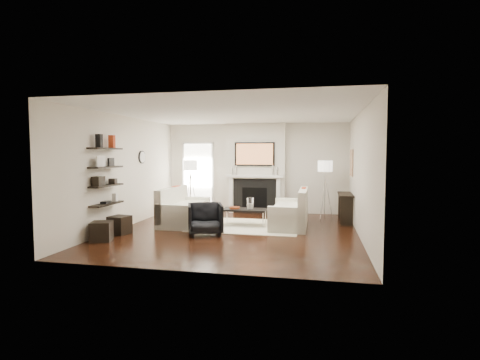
% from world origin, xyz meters
% --- Properties ---
extents(room_envelope, '(6.00, 6.00, 6.00)m').
position_xyz_m(room_envelope, '(0.00, 0.00, 1.35)').
color(room_envelope, black).
rests_on(room_envelope, ground).
extents(chimney_breast, '(1.80, 0.25, 2.70)m').
position_xyz_m(chimney_breast, '(0.00, 2.88, 1.35)').
color(chimney_breast, silver).
rests_on(chimney_breast, floor).
extents(fireplace_surround, '(1.30, 0.02, 1.04)m').
position_xyz_m(fireplace_surround, '(0.00, 2.74, 0.52)').
color(fireplace_surround, black).
rests_on(fireplace_surround, floor).
extents(firebox, '(0.75, 0.02, 0.65)m').
position_xyz_m(firebox, '(0.00, 2.73, 0.45)').
color(firebox, black).
rests_on(firebox, floor).
extents(mantel_pilaster_l, '(0.12, 0.08, 1.10)m').
position_xyz_m(mantel_pilaster_l, '(-0.72, 2.71, 0.55)').
color(mantel_pilaster_l, white).
rests_on(mantel_pilaster_l, floor).
extents(mantel_pilaster_r, '(0.12, 0.08, 1.10)m').
position_xyz_m(mantel_pilaster_r, '(0.72, 2.71, 0.55)').
color(mantel_pilaster_r, white).
rests_on(mantel_pilaster_r, floor).
extents(mantel_shelf, '(1.70, 0.18, 0.07)m').
position_xyz_m(mantel_shelf, '(0.00, 2.69, 1.12)').
color(mantel_shelf, white).
rests_on(mantel_shelf, chimney_breast).
extents(tv_body, '(1.20, 0.06, 0.70)m').
position_xyz_m(tv_body, '(0.00, 2.71, 1.78)').
color(tv_body, black).
rests_on(tv_body, chimney_breast).
extents(tv_screen, '(1.10, 0.00, 0.62)m').
position_xyz_m(tv_screen, '(0.00, 2.68, 1.78)').
color(tv_screen, '#BF723F').
rests_on(tv_screen, tv_body).
extents(candlestick_l_tall, '(0.04, 0.04, 0.30)m').
position_xyz_m(candlestick_l_tall, '(-0.55, 2.70, 1.30)').
color(candlestick_l_tall, silver).
rests_on(candlestick_l_tall, mantel_shelf).
extents(candlestick_l_short, '(0.04, 0.04, 0.24)m').
position_xyz_m(candlestick_l_short, '(-0.68, 2.70, 1.27)').
color(candlestick_l_short, silver).
rests_on(candlestick_l_short, mantel_shelf).
extents(candlestick_r_tall, '(0.04, 0.04, 0.30)m').
position_xyz_m(candlestick_r_tall, '(0.55, 2.70, 1.30)').
color(candlestick_r_tall, silver).
rests_on(candlestick_r_tall, mantel_shelf).
extents(candlestick_r_short, '(0.04, 0.04, 0.24)m').
position_xyz_m(candlestick_r_short, '(0.68, 2.70, 1.27)').
color(candlestick_r_short, silver).
rests_on(candlestick_r_short, mantel_shelf).
extents(hallway_panel, '(0.90, 0.02, 2.10)m').
position_xyz_m(hallway_panel, '(-1.85, 2.98, 1.05)').
color(hallway_panel, white).
rests_on(hallway_panel, floor).
extents(door_trim_l, '(0.06, 0.06, 2.16)m').
position_xyz_m(door_trim_l, '(-2.33, 2.96, 1.05)').
color(door_trim_l, white).
rests_on(door_trim_l, floor).
extents(door_trim_r, '(0.06, 0.06, 2.16)m').
position_xyz_m(door_trim_r, '(-1.37, 2.96, 1.05)').
color(door_trim_r, white).
rests_on(door_trim_r, floor).
extents(door_trim_top, '(1.02, 0.06, 0.06)m').
position_xyz_m(door_trim_top, '(-1.85, 2.96, 2.13)').
color(door_trim_top, white).
rests_on(door_trim_top, wall_back).
extents(rug, '(2.60, 2.00, 0.01)m').
position_xyz_m(rug, '(0.13, 0.70, 0.01)').
color(rug, '#F2E9C6').
rests_on(rug, floor).
extents(loveseat_left_base, '(0.85, 1.80, 0.42)m').
position_xyz_m(loveseat_left_base, '(-1.47, 0.69, 0.21)').
color(loveseat_left_base, white).
rests_on(loveseat_left_base, floor).
extents(loveseat_left_back, '(0.18, 1.80, 0.80)m').
position_xyz_m(loveseat_left_back, '(-1.80, 0.69, 0.53)').
color(loveseat_left_back, white).
rests_on(loveseat_left_back, floor).
extents(loveseat_left_arm_n, '(0.85, 0.18, 0.60)m').
position_xyz_m(loveseat_left_arm_n, '(-1.47, -0.12, 0.30)').
color(loveseat_left_arm_n, white).
rests_on(loveseat_left_arm_n, floor).
extents(loveseat_left_arm_s, '(0.85, 0.18, 0.60)m').
position_xyz_m(loveseat_left_arm_s, '(-1.47, 1.50, 0.30)').
color(loveseat_left_arm_s, white).
rests_on(loveseat_left_arm_s, floor).
extents(loveseat_left_cushion, '(0.63, 1.44, 0.10)m').
position_xyz_m(loveseat_left_cushion, '(-1.42, 0.69, 0.47)').
color(loveseat_left_cushion, white).
rests_on(loveseat_left_cushion, loveseat_left_base).
extents(pillow_left_orange, '(0.10, 0.42, 0.42)m').
position_xyz_m(pillow_left_orange, '(-1.80, 0.99, 0.73)').
color(pillow_left_orange, '#AE3415').
rests_on(pillow_left_orange, loveseat_left_cushion).
extents(pillow_left_charcoal, '(0.10, 0.40, 0.40)m').
position_xyz_m(pillow_left_charcoal, '(-1.80, 0.39, 0.72)').
color(pillow_left_charcoal, black).
rests_on(pillow_left_charcoal, loveseat_left_cushion).
extents(loveseat_right_base, '(0.85, 1.80, 0.42)m').
position_xyz_m(loveseat_right_base, '(1.18, 0.87, 0.21)').
color(loveseat_right_base, white).
rests_on(loveseat_right_base, floor).
extents(loveseat_right_back, '(0.18, 1.80, 0.80)m').
position_xyz_m(loveseat_right_back, '(1.52, 0.87, 0.53)').
color(loveseat_right_back, white).
rests_on(loveseat_right_back, floor).
extents(loveseat_right_arm_n, '(0.85, 0.18, 0.60)m').
position_xyz_m(loveseat_right_arm_n, '(1.18, 0.06, 0.30)').
color(loveseat_right_arm_n, white).
rests_on(loveseat_right_arm_n, floor).
extents(loveseat_right_arm_s, '(0.85, 0.18, 0.60)m').
position_xyz_m(loveseat_right_arm_s, '(1.18, 1.68, 0.30)').
color(loveseat_right_arm_s, white).
rests_on(loveseat_right_arm_s, floor).
extents(loveseat_right_cushion, '(0.63, 1.44, 0.10)m').
position_xyz_m(loveseat_right_cushion, '(1.13, 0.87, 0.47)').
color(loveseat_right_cushion, white).
rests_on(loveseat_right_cushion, loveseat_right_base).
extents(pillow_right_orange, '(0.10, 0.42, 0.42)m').
position_xyz_m(pillow_right_orange, '(1.52, 1.17, 0.73)').
color(pillow_right_orange, '#AE3415').
rests_on(pillow_right_orange, loveseat_right_cushion).
extents(pillow_right_charcoal, '(0.10, 0.40, 0.40)m').
position_xyz_m(pillow_right_charcoal, '(1.52, 0.57, 0.72)').
color(pillow_right_charcoal, black).
rests_on(pillow_right_charcoal, loveseat_right_cushion).
extents(coffee_table, '(1.10, 0.55, 0.04)m').
position_xyz_m(coffee_table, '(0.08, 0.75, 0.40)').
color(coffee_table, black).
rests_on(coffee_table, floor).
extents(coffee_leg_nw, '(0.02, 0.02, 0.38)m').
position_xyz_m(coffee_leg_nw, '(-0.42, 0.53, 0.19)').
color(coffee_leg_nw, silver).
rests_on(coffee_leg_nw, floor).
extents(coffee_leg_ne, '(0.02, 0.02, 0.38)m').
position_xyz_m(coffee_leg_ne, '(0.58, 0.53, 0.19)').
color(coffee_leg_ne, silver).
rests_on(coffee_leg_ne, floor).
extents(coffee_leg_sw, '(0.02, 0.02, 0.38)m').
position_xyz_m(coffee_leg_sw, '(-0.42, 0.97, 0.19)').
color(coffee_leg_sw, silver).
rests_on(coffee_leg_sw, floor).
extents(coffee_leg_se, '(0.02, 0.02, 0.38)m').
position_xyz_m(coffee_leg_se, '(0.58, 0.97, 0.19)').
color(coffee_leg_se, silver).
rests_on(coffee_leg_se, floor).
extents(hurricane_glass, '(0.17, 0.17, 0.29)m').
position_xyz_m(hurricane_glass, '(0.23, 0.75, 0.56)').
color(hurricane_glass, white).
rests_on(hurricane_glass, coffee_table).
extents(hurricane_candle, '(0.09, 0.09, 0.14)m').
position_xyz_m(hurricane_candle, '(0.23, 0.75, 0.50)').
color(hurricane_candle, white).
rests_on(hurricane_candle, coffee_table).
extents(copper_bowl, '(0.26, 0.26, 0.04)m').
position_xyz_m(copper_bowl, '(-0.17, 0.75, 0.45)').
color(copper_bowl, '#9F3E1A').
rests_on(copper_bowl, coffee_table).
extents(armchair, '(0.94, 0.91, 0.76)m').
position_xyz_m(armchair, '(-0.57, -0.42, 0.38)').
color(armchair, black).
rests_on(armchair, floor).
extents(lamp_left_post, '(0.02, 0.02, 1.20)m').
position_xyz_m(lamp_left_post, '(-1.85, 2.25, 0.60)').
color(lamp_left_post, silver).
rests_on(lamp_left_post, floor).
extents(lamp_left_shade, '(0.40, 0.40, 0.30)m').
position_xyz_m(lamp_left_shade, '(-1.85, 2.25, 1.45)').
color(lamp_left_shade, white).
rests_on(lamp_left_shade, lamp_left_post).
extents(lamp_left_leg_a, '(0.25, 0.02, 1.23)m').
position_xyz_m(lamp_left_leg_a, '(-1.74, 2.25, 0.60)').
color(lamp_left_leg_a, silver).
rests_on(lamp_left_leg_a, floor).
extents(lamp_left_leg_b, '(0.14, 0.22, 1.23)m').
position_xyz_m(lamp_left_leg_b, '(-1.91, 2.35, 0.60)').
color(lamp_left_leg_b, silver).
rests_on(lamp_left_leg_b, floor).
extents(lamp_left_leg_c, '(0.14, 0.22, 1.23)m').
position_xyz_m(lamp_left_leg_c, '(-1.91, 2.16, 0.60)').
color(lamp_left_leg_c, silver).
rests_on(lamp_left_leg_c, floor).
extents(lamp_right_post, '(0.02, 0.02, 1.20)m').
position_xyz_m(lamp_right_post, '(2.05, 2.28, 0.60)').
color(lamp_right_post, silver).
rests_on(lamp_right_post, floor).
extents(lamp_right_shade, '(0.40, 0.40, 0.30)m').
position_xyz_m(lamp_right_shade, '(2.05, 2.28, 1.45)').
color(lamp_right_shade, white).
rests_on(lamp_right_shade, lamp_right_post).
extents(lamp_right_leg_a, '(0.25, 0.02, 1.23)m').
position_xyz_m(lamp_right_leg_a, '(2.16, 2.28, 0.60)').
color(lamp_right_leg_a, silver).
rests_on(lamp_right_leg_a, floor).
extents(lamp_right_leg_b, '(0.14, 0.22, 1.23)m').
position_xyz_m(lamp_right_leg_b, '(2.00, 2.38, 0.60)').
color(lamp_right_leg_b, silver).
rests_on(lamp_right_leg_b, floor).
extents(lamp_right_leg_c, '(0.14, 0.22, 1.23)m').
position_xyz_m(lamp_right_leg_c, '(1.99, 2.19, 0.60)').
color(lamp_right_leg_c, silver).
rests_on(lamp_right_leg_c, floor).
extents(console_top, '(0.35, 1.20, 0.04)m').
position_xyz_m(console_top, '(2.57, 1.76, 0.73)').
color(console_top, black).
rests_on(console_top, floor).
extents(console_leg_n, '(0.30, 0.04, 0.71)m').
position_xyz_m(console_leg_n, '(2.57, 1.21, 0.35)').
color(console_leg_n, black).
rests_on(console_leg_n, floor).
extents(console_leg_s, '(0.30, 0.04, 0.71)m').
position_xyz_m(console_leg_s, '(2.57, 2.31, 0.35)').
color(console_leg_s, black).
rests_on(console_leg_s, floor).
extents(wall_art, '(0.03, 0.70, 0.70)m').
position_xyz_m(wall_art, '(2.73, 2.05, 1.55)').
color(wall_art, tan).
rests_on(wall_art, wall_right).
extents(shelf_bottom, '(0.25, 1.00, 0.03)m').
position_xyz_m(shelf_bottom, '(-2.62, -1.00, 0.70)').
color(shelf_bottom, black).
rests_on(shelf_bottom, wall_left).
extents(shelf_lower, '(0.25, 1.00, 0.04)m').
position_xyz_m(shelf_lower, '(-2.62, -1.00, 1.10)').
color(shelf_lower, black).
rests_on(shelf_lower, wall_left).
extents(shelf_upper, '(0.25, 1.00, 0.04)m').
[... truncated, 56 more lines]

